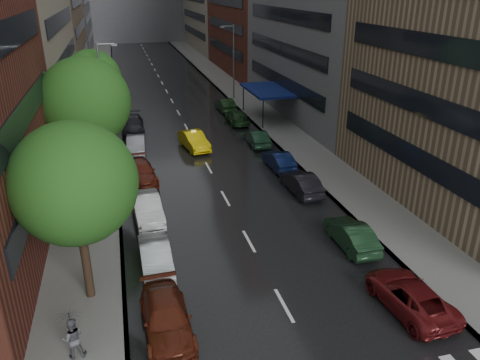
% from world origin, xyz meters
% --- Properties ---
extents(road, '(14.00, 140.00, 0.01)m').
position_xyz_m(road, '(0.00, 50.00, 0.01)').
color(road, black).
rests_on(road, ground).
extents(sidewalk_left, '(4.00, 140.00, 0.15)m').
position_xyz_m(sidewalk_left, '(-9.00, 50.00, 0.07)').
color(sidewalk_left, gray).
rests_on(sidewalk_left, ground).
extents(sidewalk_right, '(4.00, 140.00, 0.15)m').
position_xyz_m(sidewalk_right, '(9.00, 50.00, 0.07)').
color(sidewalk_right, gray).
rests_on(sidewalk_right, ground).
extents(tree_near, '(5.37, 5.37, 8.56)m').
position_xyz_m(tree_near, '(-8.60, 6.84, 5.86)').
color(tree_near, '#382619').
rests_on(tree_near, ground).
extents(tree_mid, '(5.92, 5.92, 9.44)m').
position_xyz_m(tree_mid, '(-8.60, 19.45, 6.46)').
color(tree_mid, '#382619').
rests_on(tree_mid, ground).
extents(tree_far, '(5.20, 5.20, 8.30)m').
position_xyz_m(tree_far, '(-8.60, 32.39, 5.68)').
color(tree_far, '#382619').
rests_on(tree_far, ground).
extents(taxi, '(2.41, 4.93, 1.56)m').
position_xyz_m(taxi, '(-0.33, 26.98, 0.78)').
color(taxi, yellow).
rests_on(taxi, ground).
extents(parked_cars_left, '(2.50, 35.14, 1.58)m').
position_xyz_m(parked_cars_left, '(-5.40, 19.20, 0.74)').
color(parked_cars_left, '#581F11').
rests_on(parked_cars_left, ground).
extents(parked_cars_right, '(2.56, 41.88, 1.50)m').
position_xyz_m(parked_cars_right, '(5.40, 20.14, 0.71)').
color(parked_cars_right, maroon).
rests_on(parked_cars_right, ground).
extents(ped_black_umbrella, '(0.96, 0.98, 2.09)m').
position_xyz_m(ped_black_umbrella, '(-9.06, 2.93, 1.38)').
color(ped_black_umbrella, '#545459').
rests_on(ped_black_umbrella, sidewalk_left).
extents(street_lamp_left, '(1.74, 0.22, 9.00)m').
position_xyz_m(street_lamp_left, '(-7.72, 30.00, 4.89)').
color(street_lamp_left, gray).
rests_on(street_lamp_left, sidewalk_left).
extents(street_lamp_right, '(1.74, 0.22, 9.00)m').
position_xyz_m(street_lamp_right, '(7.72, 45.00, 4.89)').
color(street_lamp_right, gray).
rests_on(street_lamp_right, sidewalk_right).
extents(awning, '(4.00, 8.00, 3.12)m').
position_xyz_m(awning, '(8.98, 35.00, 3.13)').
color(awning, navy).
rests_on(awning, sidewalk_right).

